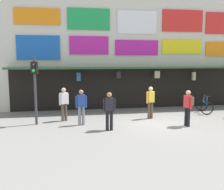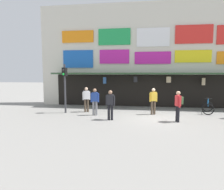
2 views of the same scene
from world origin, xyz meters
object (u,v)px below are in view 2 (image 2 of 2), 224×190
(pedestrian_in_purple, at_px, (86,98))
(pedestrian_in_white, at_px, (110,103))
(pedestrian_in_black, at_px, (178,104))
(bicycle_parked, at_px, (208,107))
(pedestrian_in_blue, at_px, (95,100))
(traffic_light_near, at_px, (65,81))
(pedestrian_in_red, at_px, (153,100))

(pedestrian_in_purple, bearing_deg, pedestrian_in_white, -46.59)
(pedestrian_in_black, bearing_deg, bicycle_parked, 49.17)
(pedestrian_in_purple, relative_size, pedestrian_in_white, 1.00)
(bicycle_parked, height_order, pedestrian_in_white, pedestrian_in_white)
(pedestrian_in_blue, bearing_deg, traffic_light_near, 167.60)
(bicycle_parked, relative_size, pedestrian_in_red, 0.77)
(bicycle_parked, height_order, pedestrian_in_black, pedestrian_in_black)
(pedestrian_in_white, bearing_deg, pedestrian_in_blue, 136.10)
(pedestrian_in_red, relative_size, pedestrian_in_white, 1.00)
(pedestrian_in_red, bearing_deg, pedestrian_in_purple, 177.03)
(pedestrian_in_black, bearing_deg, pedestrian_in_white, -179.16)
(pedestrian_in_red, xyz_separation_m, pedestrian_in_white, (-2.47, -1.84, 0.04))
(pedestrian_in_black, height_order, pedestrian_in_purple, same)
(pedestrian_in_black, bearing_deg, pedestrian_in_purple, 160.34)
(pedestrian_in_red, relative_size, pedestrian_in_purple, 1.00)
(pedestrian_in_black, distance_m, pedestrian_in_white, 3.69)
(pedestrian_in_black, distance_m, pedestrian_in_purple, 6.00)
(bicycle_parked, relative_size, pedestrian_in_purple, 0.77)
(pedestrian_in_black, relative_size, pedestrian_in_white, 1.00)
(traffic_light_near, bearing_deg, pedestrian_in_purple, 20.98)
(traffic_light_near, height_order, pedestrian_in_white, traffic_light_near)
(traffic_light_near, distance_m, pedestrian_in_blue, 2.47)
(bicycle_parked, relative_size, pedestrian_in_black, 0.77)
(bicycle_parked, distance_m, pedestrian_in_black, 3.62)
(pedestrian_in_black, xyz_separation_m, pedestrian_in_purple, (-5.65, 2.02, -0.04))
(bicycle_parked, distance_m, pedestrian_in_blue, 7.39)
(bicycle_parked, distance_m, pedestrian_in_purple, 8.04)
(pedestrian_in_red, bearing_deg, pedestrian_in_black, -55.61)
(bicycle_parked, relative_size, pedestrian_in_white, 0.77)
(pedestrian_in_red, height_order, pedestrian_in_purple, same)
(traffic_light_near, relative_size, pedestrian_in_purple, 1.90)
(traffic_light_near, distance_m, bicycle_parked, 9.53)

